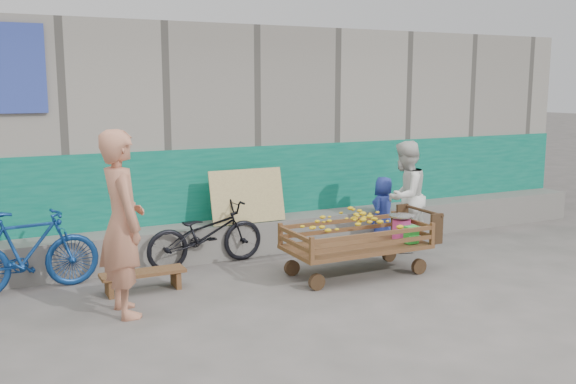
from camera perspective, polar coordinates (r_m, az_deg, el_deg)
name	(u,v)px	position (r m, az deg, el deg)	size (l,w,h in m)	color
ground	(307,313)	(6.42, 1.70, -10.69)	(80.00, 80.00, 0.00)	#53504C
building_wall	(182,135)	(9.82, -9.43, 4.98)	(12.00, 3.50, 3.00)	gray
banana_cart	(354,232)	(7.53, 5.90, -3.54)	(1.81, 0.83, 0.77)	brown
bench	(143,277)	(7.18, -12.76, -7.34)	(0.91, 0.27, 0.23)	brown
vendor_man	(122,223)	(6.36, -14.52, -2.72)	(0.66, 0.43, 1.81)	tan
woman	(405,196)	(8.71, 10.32, -0.39)	(0.72, 0.56, 1.49)	white
child	(383,210)	(9.14, 8.47, -1.60)	(0.46, 0.30, 0.95)	#2B3B9F
bicycle_dark	(206,234)	(7.99, -7.34, -3.72)	(0.53, 1.52, 0.80)	black
bicycle_blue	(27,252)	(7.43, -22.15, -4.93)	(0.43, 1.51, 0.91)	navy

